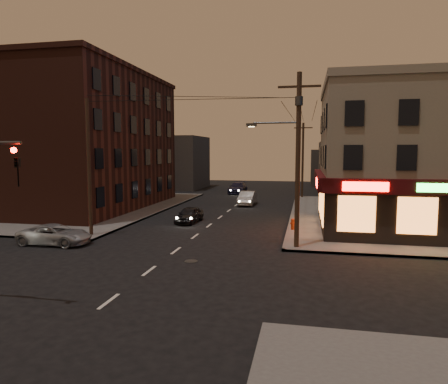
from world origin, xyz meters
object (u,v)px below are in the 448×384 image
(suv_cross, at_px, (55,234))
(sedan_near, at_px, (189,215))
(sedan_mid, at_px, (247,198))
(fire_hydrant, at_px, (293,223))
(sedan_far, at_px, (238,188))

(suv_cross, bearing_deg, sedan_near, -33.56)
(sedan_mid, relative_size, fire_hydrant, 5.42)
(suv_cross, distance_m, sedan_near, 10.78)
(sedan_far, bearing_deg, sedan_near, -89.86)
(sedan_near, height_order, sedan_mid, sedan_mid)
(sedan_mid, xyz_separation_m, sedan_far, (-3.01, 11.48, 0.03))
(suv_cross, distance_m, fire_hydrant, 15.79)
(sedan_near, xyz_separation_m, sedan_mid, (3.04, 11.48, 0.10))
(sedan_near, relative_size, sedan_mid, 0.84)
(suv_cross, relative_size, sedan_near, 1.20)
(suv_cross, height_order, sedan_mid, sedan_mid)
(suv_cross, relative_size, fire_hydrant, 5.45)
(sedan_near, relative_size, sedan_far, 0.71)
(suv_cross, height_order, fire_hydrant, suv_cross)
(suv_cross, bearing_deg, fire_hydrant, -64.36)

